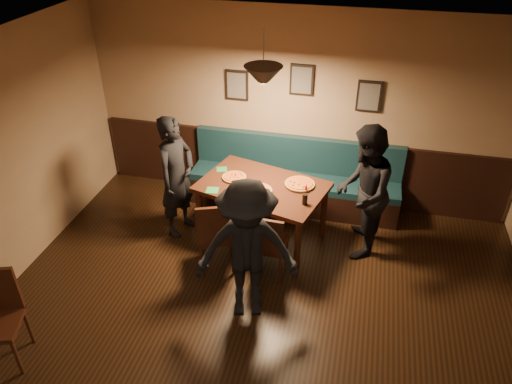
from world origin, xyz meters
TOP-DOWN VIEW (x-y plane):
  - ceiling at (0.00, 0.00)m, footprint 7.00×7.00m
  - wall_back at (0.00, 3.50)m, footprint 6.00×0.00m
  - wainscot at (0.00, 3.47)m, footprint 5.88×0.06m
  - booth_bench at (0.00, 3.20)m, footprint 3.00×0.60m
  - picture_left at (-0.90, 3.47)m, footprint 0.32×0.04m
  - picture_center at (0.00, 3.47)m, footprint 0.32×0.04m
  - picture_right at (0.90, 3.47)m, footprint 0.32×0.04m
  - pendant_lamp at (-0.28, 2.35)m, footprint 0.44×0.44m
  - dining_table at (-0.28, 2.35)m, footprint 1.76×1.37m
  - chair_near_left at (-0.70, 1.67)m, footprint 0.58×0.58m
  - chair_near_right at (-0.04, 1.69)m, footprint 0.42×0.42m
  - diner_left at (-1.40, 2.28)m, footprint 0.56×0.70m
  - diner_right at (0.97, 2.40)m, footprint 0.68×0.87m
  - diner_front at (-0.14, 1.03)m, footprint 1.20×0.85m
  - pizza_a at (-0.67, 2.43)m, footprint 0.35×0.35m
  - pizza_b at (-0.29, 2.18)m, footprint 0.40×0.40m
  - pizza_c at (0.19, 2.45)m, footprint 0.39×0.39m
  - soda_glass at (0.31, 2.05)m, footprint 0.07×0.07m
  - tabasco_bottle at (0.28, 2.31)m, footprint 0.03×0.03m
  - napkin_a at (-0.89, 2.61)m, footprint 0.17×0.17m
  - napkin_b at (-0.86, 2.08)m, footprint 0.17×0.17m
  - cutlery_set at (-0.27, 1.96)m, footprint 0.20×0.09m

SIDE VIEW (x-z plane):
  - dining_table at x=-0.28m, z-range 0.00..0.83m
  - chair_near_right at x=-0.04m, z-range 0.00..0.92m
  - wainscot at x=0.00m, z-range 0.00..1.00m
  - booth_bench at x=0.00m, z-range 0.00..1.00m
  - chair_near_left at x=-0.70m, z-range 0.00..1.01m
  - cutlery_set at x=-0.27m, z-range 0.83..0.84m
  - napkin_a at x=-0.89m, z-range 0.83..0.84m
  - napkin_b at x=-0.86m, z-range 0.83..0.84m
  - diner_front at x=-0.14m, z-range 0.00..1.68m
  - diner_left at x=-1.40m, z-range 0.00..1.68m
  - pizza_a at x=-0.67m, z-range 0.83..0.87m
  - pizza_b at x=-0.29m, z-range 0.83..0.87m
  - pizza_c at x=0.19m, z-range 0.83..0.88m
  - diner_right at x=0.97m, z-range 0.00..1.75m
  - tabasco_bottle at x=0.28m, z-range 0.83..0.95m
  - soda_glass at x=0.31m, z-range 0.83..0.97m
  - wall_back at x=0.00m, z-range -1.60..4.40m
  - picture_left at x=-0.90m, z-range 1.49..1.91m
  - picture_right at x=0.90m, z-range 1.49..1.91m
  - picture_center at x=0.00m, z-range 1.64..2.06m
  - pendant_lamp at x=-0.28m, z-range 2.12..2.38m
  - ceiling at x=0.00m, z-range 2.80..2.80m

